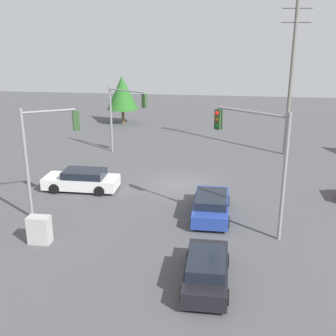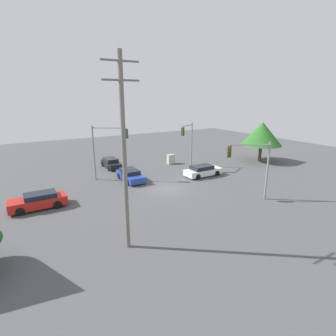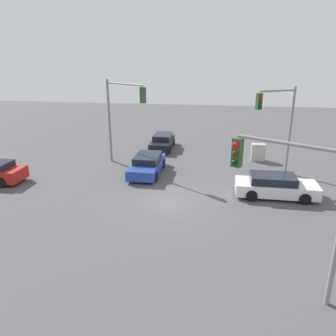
{
  "view_description": "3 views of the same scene",
  "coord_description": "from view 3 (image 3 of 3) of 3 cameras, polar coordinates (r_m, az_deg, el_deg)",
  "views": [
    {
      "loc": [
        2.85,
        -26.21,
        9.88
      ],
      "look_at": [
        -0.56,
        -1.16,
        1.51
      ],
      "focal_mm": 45.0,
      "sensor_mm": 36.0,
      "label": 1
    },
    {
      "loc": [
        13.36,
        22.63,
        9.5
      ],
      "look_at": [
        0.27,
        0.46,
        2.42
      ],
      "focal_mm": 28.0,
      "sensor_mm": 36.0,
      "label": 2
    },
    {
      "loc": [
        -2.59,
        16.91,
        7.92
      ],
      "look_at": [
        0.21,
        -0.78,
        1.8
      ],
      "focal_mm": 35.0,
      "sensor_mm": 36.0,
      "label": 3
    }
  ],
  "objects": [
    {
      "name": "electrical_cabinet",
      "position": [
        27.02,
        15.4,
        2.65
      ],
      "size": [
        1.05,
        0.64,
        1.37
      ],
      "primitive_type": "cube",
      "color": "#B2B2AD",
      "rests_on": "ground_plane"
    },
    {
      "name": "traffic_signal_cross",
      "position": [
        23.23,
        18.64,
        8.44
      ],
      "size": [
        2.71,
        1.7,
        6.06
      ],
      "rotation": [
        0.0,
        0.0,
        0.51
      ],
      "color": "gray",
      "rests_on": "ground_plane"
    },
    {
      "name": "sedan_white",
      "position": [
        20.38,
        18.17,
        -3.0
      ],
      "size": [
        4.72,
        2.01,
        1.34
      ],
      "rotation": [
        0.0,
        0.0,
        1.57
      ],
      "color": "silver",
      "rests_on": "ground_plane"
    },
    {
      "name": "sedan_blue",
      "position": [
        23.31,
        -3.63,
        0.62
      ],
      "size": [
        2.02,
        4.63,
        1.3
      ],
      "color": "#233D93",
      "rests_on": "ground_plane"
    },
    {
      "name": "sedan_dark",
      "position": [
        29.57,
        -0.97,
        4.59
      ],
      "size": [
        1.84,
        4.27,
        1.3
      ],
      "color": "black",
      "rests_on": "ground_plane"
    },
    {
      "name": "traffic_signal_aux",
      "position": [
        11.54,
        20.83,
        -3.29
      ],
      "size": [
        3.5,
        2.12,
        5.52
      ],
      "rotation": [
        0.0,
        0.0,
        -0.52
      ],
      "color": "gray",
      "rests_on": "ground_plane"
    },
    {
      "name": "traffic_signal_main",
      "position": [
        24.34,
        -8.03,
        10.27
      ],
      "size": [
        3.51,
        2.52,
        6.34
      ],
      "rotation": [
        0.0,
        0.0,
        2.54
      ],
      "color": "gray",
      "rests_on": "ground_plane"
    },
    {
      "name": "ground_plane",
      "position": [
        18.85,
        0.26,
        -5.97
      ],
      "size": [
        80.0,
        80.0,
        0.0
      ],
      "primitive_type": "plane",
      "color": "#4C4C4F"
    }
  ]
}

